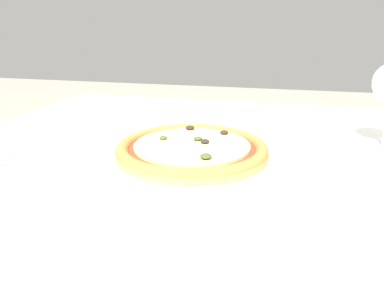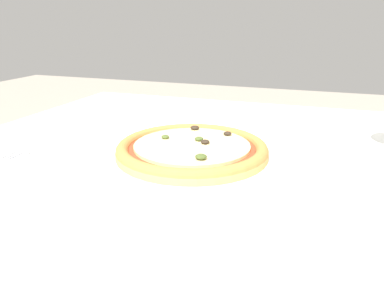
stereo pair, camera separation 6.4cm
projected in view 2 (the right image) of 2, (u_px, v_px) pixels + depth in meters
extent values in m
cube|color=brown|center=(296.00, 179.00, 0.64)|extent=(1.24, 0.84, 0.04)
cube|color=silver|center=(297.00, 167.00, 0.63)|extent=(1.34, 0.94, 0.01)
cylinder|color=brown|center=(123.00, 217.00, 1.25)|extent=(0.06, 0.06, 0.71)
cylinder|color=white|center=(192.00, 158.00, 0.65)|extent=(0.29, 0.29, 0.01)
cylinder|color=tan|center=(192.00, 152.00, 0.65)|extent=(0.26, 0.26, 0.01)
torus|color=#B27538|center=(192.00, 148.00, 0.65)|extent=(0.26, 0.26, 0.02)
cylinder|color=#BC381E|center=(192.00, 148.00, 0.65)|extent=(0.22, 0.22, 0.00)
cylinder|color=beige|center=(192.00, 145.00, 0.64)|extent=(0.20, 0.20, 0.00)
ellipsoid|color=#425123|center=(201.00, 157.00, 0.57)|extent=(0.02, 0.02, 0.01)
ellipsoid|color=#2D2319|center=(205.00, 142.00, 0.64)|extent=(0.02, 0.02, 0.01)
ellipsoid|color=#425123|center=(199.00, 139.00, 0.66)|extent=(0.02, 0.02, 0.01)
ellipsoid|color=#425123|center=(165.00, 137.00, 0.67)|extent=(0.01, 0.01, 0.01)
ellipsoid|color=#2D2319|center=(228.00, 133.00, 0.69)|extent=(0.02, 0.02, 0.01)
ellipsoid|color=#2D2319|center=(195.00, 128.00, 0.73)|extent=(0.02, 0.02, 0.01)
cube|color=silver|center=(2.00, 162.00, 0.64)|extent=(0.02, 0.01, 0.00)
cube|color=silver|center=(9.00, 155.00, 0.67)|extent=(0.01, 0.05, 0.00)
cube|color=silver|center=(13.00, 156.00, 0.67)|extent=(0.01, 0.05, 0.00)
cube|color=silver|center=(17.00, 156.00, 0.67)|extent=(0.01, 0.05, 0.00)
cube|color=silver|center=(20.00, 157.00, 0.66)|extent=(0.01, 0.05, 0.00)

